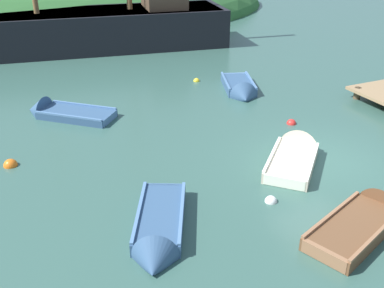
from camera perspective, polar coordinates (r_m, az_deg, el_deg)
The scene contains 11 objects.
ground_plane at distance 14.58m, azimuth 16.16°, elevation -2.13°, with size 120.00×120.00×0.00m, color #33564C.
sailing_ship at distance 27.00m, azimuth -12.17°, elevation 13.25°, with size 17.90×6.39×13.56m.
rowboat_outer_right at distance 10.88m, azimuth -4.19°, elevation -11.00°, with size 2.42×3.41×1.06m.
rowboat_center at distance 19.72m, azimuth 6.04°, elevation 6.73°, with size 2.10×3.18×1.14m.
rowboat_outer_left at distance 14.42m, azimuth 12.65°, elevation -1.51°, with size 3.05×3.03×1.21m.
rowboat_far at distance 11.96m, azimuth 20.63°, elevation -9.02°, with size 3.51×2.26×1.14m.
rowboat_portside at distance 17.93m, azimuth -15.99°, elevation 3.65°, with size 3.34×3.19×1.17m.
buoy_white at distance 12.30m, azimuth 9.79°, elevation -7.08°, with size 0.32×0.32×0.32m, color white.
buoy_yellow at distance 21.04m, azimuth 0.57°, elevation 7.83°, with size 0.29×0.29×0.29m, color yellow.
buoy_orange at distance 14.82m, azimuth -21.65°, elevation -2.52°, with size 0.42×0.42×0.42m, color orange.
buoy_red at distance 16.96m, azimuth 12.27°, elevation 2.49°, with size 0.34×0.34×0.34m, color red.
Camera 1 is at (-8.83, -9.46, 6.71)m, focal length 42.81 mm.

